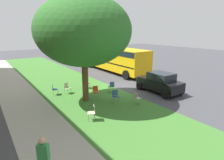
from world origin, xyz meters
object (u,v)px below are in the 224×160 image
chair_3 (115,95)px  parked_car (160,82)px  chair_4 (111,86)px  chair_0 (136,97)px  school_bus (114,57)px  chair_7 (54,88)px  chair_2 (95,91)px  chair_5 (86,83)px  street_tree (83,31)px  chair_6 (93,112)px  chair_1 (67,87)px  pedestrian_0 (44,159)px

chair_3 → parked_car: parked_car is taller
chair_3 → chair_4: size_ratio=1.00×
chair_0 → school_bus: size_ratio=0.08×
chair_7 → parked_car: bearing=-120.5°
chair_3 → chair_4: 2.30m
chair_0 → chair_2: size_ratio=1.00×
chair_4 → chair_5: (2.05, 1.22, 0.00)m
parked_car → school_bus: (8.77, -1.63, 0.92)m
street_tree → school_bus: size_ratio=0.70×
chair_6 → street_tree: bearing=-20.6°
chair_0 → chair_1: same height
chair_0 → chair_6: 3.63m
chair_0 → chair_6: same height
chair_4 → chair_6: size_ratio=1.00×
chair_1 → chair_4: same height
chair_2 → chair_5: same height
chair_5 → pedestrian_0: bearing=145.4°
street_tree → chair_5: (2.54, -1.37, -4.33)m
chair_1 → parked_car: bearing=-122.7°
chair_3 → pedestrian_0: pedestrian_0 is taller
school_bus → pedestrian_0: school_bus is taller
chair_3 → chair_7: (4.00, 3.01, 0.00)m
street_tree → chair_5: size_ratio=8.22×
chair_4 → school_bus: (6.47, -4.78, 1.24)m
street_tree → pedestrian_0: street_tree is taller
chair_5 → chair_2: bearing=168.2°
pedestrian_0 → street_tree: bearing=-36.9°
chair_2 → chair_4: same height
chair_2 → chair_7: 3.33m
chair_5 → parked_car: size_ratio=0.24×
chair_5 → pedestrian_0: size_ratio=0.52×
chair_0 → chair_4: 3.20m
chair_2 → chair_3: 1.76m
chair_3 → chair_6: (-1.55, 2.69, 0.00)m
chair_5 → pedestrian_0: 10.68m
chair_0 → chair_5: 5.36m
chair_6 → pedestrian_0: pedestrian_0 is taller
chair_3 → chair_4: bearing=-27.6°
school_bus → pedestrian_0: size_ratio=6.15×
street_tree → chair_5: 5.20m
chair_5 → parked_car: 6.17m
chair_4 → chair_7: (1.96, 4.07, 0.00)m
school_bus → chair_3: bearing=145.5°
chair_1 → chair_3: size_ratio=1.00×
parked_car → pedestrian_0: bearing=113.1°
chair_4 → chair_5: size_ratio=1.00×
chair_1 → pedestrian_0: 9.43m
chair_3 → chair_5: size_ratio=1.00×
chair_0 → school_bus: 10.92m
street_tree → chair_0: 5.67m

